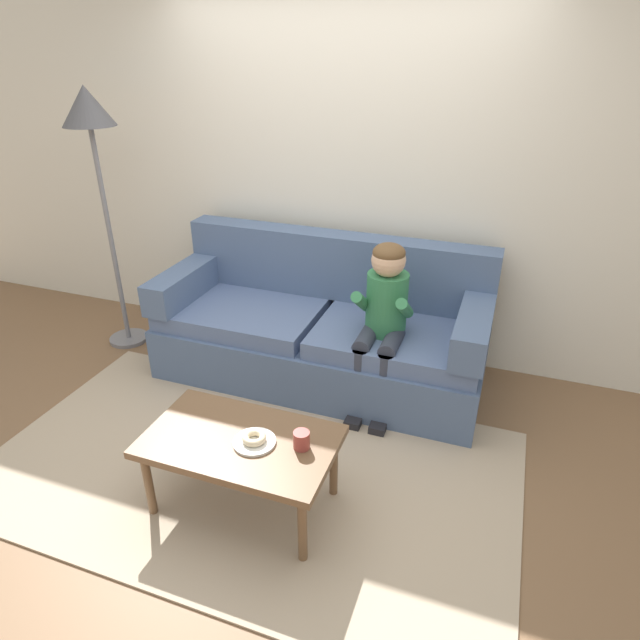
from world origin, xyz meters
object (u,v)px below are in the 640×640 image
object	(u,v)px
couch	(322,331)
floor_lamp	(92,134)
person_child	(383,313)
coffee_table	(241,446)
donut	(254,438)
mug	(302,440)

from	to	relation	value
couch	floor_lamp	xyz separation A→B (m)	(-1.65, -0.08, 1.26)
person_child	couch	bearing A→B (deg)	156.29
couch	coffee_table	xyz separation A→B (m)	(0.05, -1.34, 0.04)
coffee_table	donut	size ratio (longest dim) A/B	7.90
coffee_table	mug	xyz separation A→B (m)	(0.31, 0.04, 0.09)
couch	donut	xyz separation A→B (m)	(0.13, -1.34, 0.12)
person_child	mug	distance (m)	1.11
coffee_table	floor_lamp	size ratio (longest dim) A/B	0.49
coffee_table	donut	bearing A→B (deg)	-5.02
floor_lamp	coffee_table	bearing A→B (deg)	-36.54
donut	floor_lamp	distance (m)	2.47
mug	floor_lamp	size ratio (longest dim) A/B	0.05
couch	mug	distance (m)	1.35
person_child	mug	world-z (taller)	person_child
mug	coffee_table	bearing A→B (deg)	-172.37
donut	person_child	bearing A→B (deg)	73.10
coffee_table	floor_lamp	xyz separation A→B (m)	(-1.70, 1.26, 1.22)
floor_lamp	person_child	bearing A→B (deg)	-3.55
couch	person_child	world-z (taller)	person_child
couch	floor_lamp	world-z (taller)	floor_lamp
couch	donut	bearing A→B (deg)	-84.31
couch	coffee_table	distance (m)	1.34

